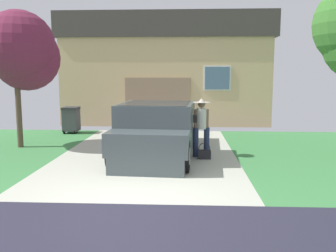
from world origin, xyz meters
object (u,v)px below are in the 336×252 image
(handbag, at_px, (204,154))
(front_yard_tree, at_px, (23,52))
(house_with_garage, at_px, (168,70))
(person_with_hat, at_px, (201,125))
(wheeled_trash_bin, at_px, (71,119))
(pickup_truck, at_px, (158,132))

(handbag, distance_m, front_yard_tree, 6.70)
(house_with_garage, relative_size, front_yard_tree, 2.30)
(person_with_hat, bearing_deg, front_yard_tree, -21.37)
(wheeled_trash_bin, bearing_deg, house_with_garage, 52.03)
(pickup_truck, relative_size, wheeled_trash_bin, 5.11)
(front_yard_tree, bearing_deg, handbag, -14.27)
(handbag, bearing_deg, wheeled_trash_bin, 139.92)
(person_with_hat, relative_size, handbag, 3.68)
(person_with_hat, height_order, house_with_garage, house_with_garage)
(person_with_hat, distance_m, front_yard_tree, 6.25)
(pickup_truck, relative_size, person_with_hat, 3.20)
(person_with_hat, relative_size, wheeled_trash_bin, 1.60)
(wheeled_trash_bin, bearing_deg, handbag, -40.08)
(person_with_hat, distance_m, handbag, 0.85)
(person_with_hat, distance_m, wheeled_trash_bin, 6.64)
(handbag, bearing_deg, house_with_garage, 99.44)
(handbag, bearing_deg, pickup_truck, 170.95)
(wheeled_trash_bin, bearing_deg, pickup_truck, -47.07)
(person_with_hat, height_order, wheeled_trash_bin, person_with_hat)
(pickup_truck, xyz_separation_m, house_with_garage, (-0.19, 9.00, 1.92))
(handbag, relative_size, front_yard_tree, 0.11)
(handbag, relative_size, house_with_garage, 0.05)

